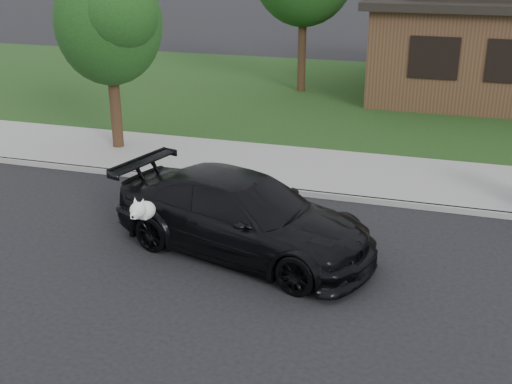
% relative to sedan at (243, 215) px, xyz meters
% --- Properties ---
extents(ground, '(120.00, 120.00, 0.00)m').
position_rel_sedan_xyz_m(ground, '(2.61, -0.62, -0.69)').
color(ground, black).
rests_on(ground, ground).
extents(sidewalk, '(60.00, 3.00, 0.12)m').
position_rel_sedan_xyz_m(sidewalk, '(2.61, 4.38, -0.63)').
color(sidewalk, gray).
rests_on(sidewalk, ground).
extents(curb, '(60.00, 0.12, 0.12)m').
position_rel_sedan_xyz_m(curb, '(2.61, 2.88, -0.63)').
color(curb, gray).
rests_on(curb, ground).
extents(lawn, '(60.00, 13.00, 0.13)m').
position_rel_sedan_xyz_m(lawn, '(2.61, 12.38, -0.62)').
color(lawn, '#193814').
rests_on(lawn, ground).
extents(sedan, '(5.06, 3.06, 1.37)m').
position_rel_sedan_xyz_m(sedan, '(0.00, 0.00, 0.00)').
color(sedan, black).
rests_on(sedan, ground).
extents(tree_2, '(2.73, 2.60, 4.59)m').
position_rel_sedan_xyz_m(tree_2, '(-4.77, 4.49, 2.58)').
color(tree_2, '#332114').
rests_on(tree_2, ground).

